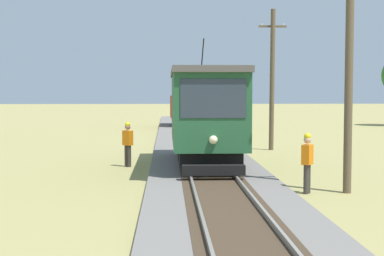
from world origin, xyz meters
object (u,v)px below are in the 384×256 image
object	(u,v)px
red_tram	(205,112)
utility_pole_mid	(272,78)
freight_car	(185,109)
utility_pole_near_tram	(349,63)
second_worker	(128,142)
track_worker	(307,160)

from	to	relation	value
red_tram	utility_pole_mid	bearing A→B (deg)	60.35
freight_car	utility_pole_near_tram	bearing A→B (deg)	-82.90
freight_car	second_worker	size ratio (longest dim) A/B	2.91
red_tram	second_worker	distance (m)	3.31
red_tram	second_worker	bearing A→B (deg)	169.50
utility_pole_near_tram	second_worker	world-z (taller)	utility_pole_near_tram
utility_pole_near_tram	second_worker	xyz separation A→B (m)	(-6.86, 6.21, -2.84)
utility_pole_mid	utility_pole_near_tram	bearing A→B (deg)	-90.00
red_tram	freight_car	distance (m)	25.10
utility_pole_mid	second_worker	size ratio (longest dim) A/B	3.97
freight_car	utility_pole_near_tram	size ratio (longest dim) A/B	0.70
utility_pole_near_tram	track_worker	size ratio (longest dim) A/B	4.17
freight_car	track_worker	bearing A→B (deg)	-85.13
red_tram	track_worker	size ratio (longest dim) A/B	4.79
freight_car	track_worker	xyz separation A→B (m)	(2.62, -30.80, -0.57)
utility_pole_near_tram	utility_pole_mid	bearing A→B (deg)	90.00
red_tram	utility_pole_near_tram	world-z (taller)	utility_pole_near_tram
second_worker	utility_pole_mid	bearing A→B (deg)	-6.53
freight_car	utility_pole_mid	bearing A→B (deg)	-78.22
utility_pole_mid	freight_car	bearing A→B (deg)	101.78
utility_pole_near_tram	freight_car	bearing A→B (deg)	97.10
second_worker	freight_car	bearing A→B (deg)	34.49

